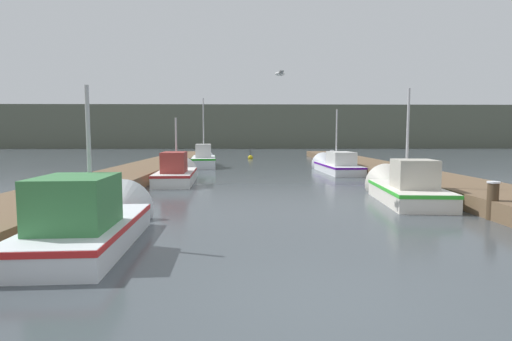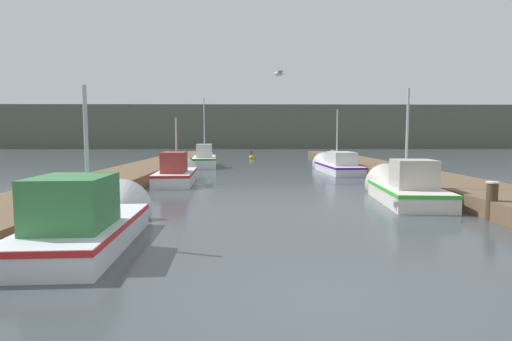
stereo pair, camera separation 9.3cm
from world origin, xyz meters
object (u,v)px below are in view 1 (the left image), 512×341
object	(u,v)px
fishing_boat_2	(177,173)
seagull_lead	(280,74)
mooring_piling_1	(332,157)
mooring_piling_2	(178,162)
fishing_boat_4	(204,159)
mooring_piling_0	(493,200)
channel_buoy	(250,158)
fishing_boat_0	(94,220)
fishing_boat_1	(403,188)
fishing_boat_3	(335,165)

from	to	relation	value
fishing_boat_2	seagull_lead	size ratio (longest dim) A/B	9.01
mooring_piling_1	mooring_piling_2	bearing A→B (deg)	-154.84
fishing_boat_4	mooring_piling_0	size ratio (longest dim) A/B	5.89
mooring_piling_0	channel_buoy	xyz separation A→B (m)	(-5.86, 25.57, -0.36)
fishing_boat_0	fishing_boat_1	bearing A→B (deg)	28.59
fishing_boat_1	fishing_boat_4	bearing A→B (deg)	124.17
fishing_boat_4	seagull_lead	bearing A→B (deg)	-81.04
fishing_boat_3	mooring_piling_0	size ratio (longest dim) A/B	6.23
fishing_boat_2	mooring_piling_1	size ratio (longest dim) A/B	4.88
mooring_piling_2	seagull_lead	size ratio (longest dim) A/B	1.86
channel_buoy	fishing_boat_0	bearing A→B (deg)	-96.85
mooring_piling_1	fishing_boat_1	bearing A→B (deg)	-93.66
mooring_piling_1	fishing_boat_3	bearing A→B (deg)	-100.50
fishing_boat_1	fishing_boat_4	xyz separation A→B (m)	(-8.05, 14.34, 0.09)
mooring_piling_2	fishing_boat_0	bearing A→B (deg)	-86.16
mooring_piling_0	mooring_piling_1	world-z (taller)	mooring_piling_1
fishing_boat_0	fishing_boat_2	size ratio (longest dim) A/B	0.92
fishing_boat_4	fishing_boat_3	bearing A→B (deg)	-33.32
fishing_boat_1	mooring_piling_2	xyz separation A→B (m)	(-9.17, 10.89, 0.13)
mooring_piling_0	mooring_piling_2	size ratio (longest dim) A/B	0.93
fishing_boat_0	fishing_boat_3	distance (m)	17.06
mooring_piling_0	seagull_lead	distance (m)	6.49
mooring_piling_2	channel_buoy	size ratio (longest dim) A/B	1.10
fishing_boat_3	mooring_piling_1	world-z (taller)	fishing_boat_3
fishing_boat_0	fishing_boat_1	world-z (taller)	fishing_boat_1
fishing_boat_1	mooring_piling_1	world-z (taller)	fishing_boat_1
fishing_boat_2	fishing_boat_3	distance (m)	9.58
fishing_boat_4	seagull_lead	xyz separation A→B (m)	(3.93, -15.45, 3.39)
fishing_boat_1	fishing_boat_2	distance (m)	9.71
fishing_boat_2	mooring_piling_0	xyz separation A→B (m)	(9.28, -8.23, 0.06)
fishing_boat_1	channel_buoy	xyz separation A→B (m)	(-4.82, 22.48, -0.27)
fishing_boat_1	fishing_boat_3	xyz separation A→B (m)	(-0.03, 10.08, -0.01)
mooring_piling_2	fishing_boat_4	bearing A→B (deg)	71.97
mooring_piling_2	channel_buoy	distance (m)	12.38
fishing_boat_2	channel_buoy	size ratio (longest dim) A/B	5.32
fishing_boat_1	fishing_boat_3	world-z (taller)	fishing_boat_1
fishing_boat_2	fishing_boat_4	world-z (taller)	fishing_boat_4
seagull_lead	mooring_piling_1	bearing A→B (deg)	156.17
mooring_piling_0	seagull_lead	world-z (taller)	seagull_lead
fishing_boat_1	fishing_boat_4	world-z (taller)	fishing_boat_4
fishing_boat_0	mooring_piling_0	xyz separation A→B (m)	(9.15, 1.85, 0.06)
mooring_piling_1	channel_buoy	bearing A→B (deg)	130.55
fishing_boat_1	mooring_piling_1	distance (m)	15.70
fishing_boat_1	seagull_lead	world-z (taller)	seagull_lead
fishing_boat_0	mooring_piling_1	world-z (taller)	fishing_boat_0
fishing_boat_3	fishing_boat_0	bearing A→B (deg)	-121.07
channel_buoy	mooring_piling_0	bearing A→B (deg)	-77.09
seagull_lead	fishing_boat_0	bearing A→B (deg)	-52.93
fishing_boat_3	seagull_lead	bearing A→B (deg)	-112.89
fishing_boat_3	mooring_piling_2	bearing A→B (deg)	172.10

